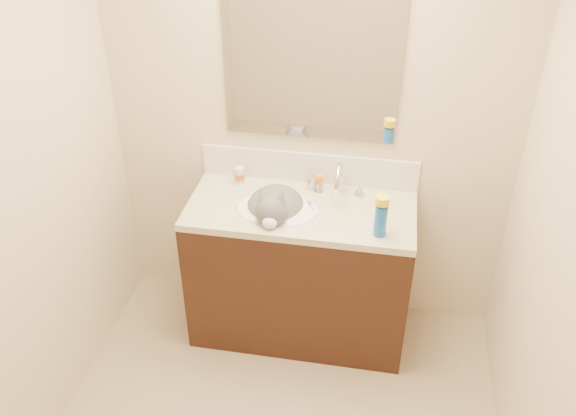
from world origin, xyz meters
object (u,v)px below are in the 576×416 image
at_px(basin, 278,219).
at_px(pill_bottle, 240,175).
at_px(faucet, 339,183).
at_px(cat, 275,210).
at_px(amber_bottle, 320,183).
at_px(vanity_cabinet, 300,273).
at_px(spray_can, 381,221).
at_px(silver_jar, 312,184).

height_order(basin, pill_bottle, pill_bottle).
bearing_deg(pill_bottle, faucet, -4.63).
xyz_separation_m(cat, pill_bottle, (-0.24, 0.20, 0.07)).
height_order(cat, amber_bottle, cat).
bearing_deg(vanity_cabinet, basin, -165.96).
relative_size(cat, spray_can, 2.73).
xyz_separation_m(basin, silver_jar, (0.15, 0.22, 0.10)).
height_order(vanity_cabinet, faucet, faucet).
bearing_deg(basin, spray_can, -14.98).
relative_size(vanity_cabinet, amber_bottle, 12.86).
xyz_separation_m(vanity_cabinet, basin, (-0.12, -0.03, 0.38)).
bearing_deg(faucet, spray_can, -52.63).
bearing_deg(basin, silver_jar, 56.16).
height_order(silver_jar, amber_bottle, amber_bottle).
height_order(pill_bottle, spray_can, spray_can).
height_order(vanity_cabinet, spray_can, spray_can).
bearing_deg(basin, cat, 151.05).
xyz_separation_m(basin, pill_bottle, (-0.25, 0.21, 0.12)).
xyz_separation_m(basin, spray_can, (0.54, -0.14, 0.15)).
height_order(basin, spray_can, spray_can).
xyz_separation_m(vanity_cabinet, silver_jar, (0.03, 0.19, 0.48)).
relative_size(basin, cat, 0.99).
distance_m(vanity_cabinet, basin, 0.40).
bearing_deg(spray_can, faucet, 127.37).
height_order(cat, spray_can, cat).
distance_m(faucet, pill_bottle, 0.56).
height_order(basin, amber_bottle, amber_bottle).
bearing_deg(amber_bottle, pill_bottle, -179.36).
height_order(pill_bottle, silver_jar, pill_bottle).
distance_m(vanity_cabinet, pill_bottle, 0.65).
bearing_deg(pill_bottle, amber_bottle, 0.64).
bearing_deg(spray_can, silver_jar, 136.75).
bearing_deg(amber_bottle, basin, -131.47).
distance_m(vanity_cabinet, cat, 0.45).
bearing_deg(cat, pill_bottle, 135.64).
bearing_deg(spray_can, basin, 165.02).
bearing_deg(vanity_cabinet, spray_can, -22.61).
relative_size(vanity_cabinet, cat, 2.64).
distance_m(silver_jar, amber_bottle, 0.05).
height_order(vanity_cabinet, amber_bottle, amber_bottle).
relative_size(cat, pill_bottle, 4.68).
bearing_deg(vanity_cabinet, amber_bottle, 69.00).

